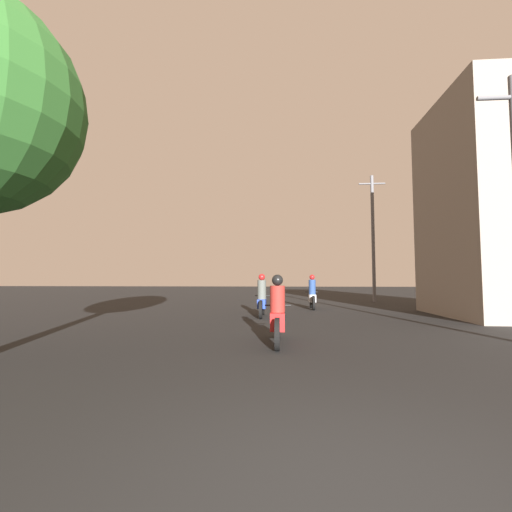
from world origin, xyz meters
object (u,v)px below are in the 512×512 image
(motorcycle_blue, at_px, (262,300))
(utility_pole_far, at_px, (373,235))
(motorcycle_red, at_px, (278,316))
(motorcycle_silver, at_px, (312,295))

(motorcycle_blue, relative_size, utility_pole_far, 0.25)
(motorcycle_blue, height_order, utility_pole_far, utility_pole_far)
(motorcycle_red, xyz_separation_m, utility_pole_far, (5.69, 13.91, 3.47))
(motorcycle_red, bearing_deg, motorcycle_blue, 106.62)
(motorcycle_silver, distance_m, utility_pole_far, 7.46)
(motorcycle_silver, bearing_deg, motorcycle_blue, -112.47)
(motorcycle_red, bearing_deg, motorcycle_silver, 89.86)
(motorcycle_blue, height_order, motorcycle_silver, motorcycle_silver)
(motorcycle_red, height_order, motorcycle_silver, motorcycle_silver)
(motorcycle_silver, relative_size, utility_pole_far, 0.26)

